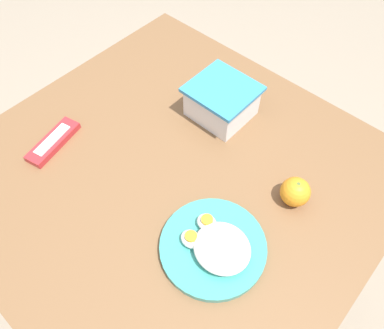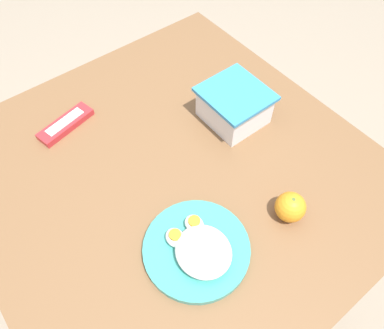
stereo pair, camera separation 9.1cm
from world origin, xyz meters
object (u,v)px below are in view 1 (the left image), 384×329
object	(u,v)px
food_container	(221,103)
orange_fruit	(295,192)
rice_plate	(215,246)
candy_bar	(53,142)

from	to	relation	value
food_container	orange_fruit	bearing A→B (deg)	-18.22
orange_fruit	rice_plate	world-z (taller)	orange_fruit
food_container	rice_plate	bearing A→B (deg)	-52.21
candy_bar	rice_plate	bearing A→B (deg)	6.47
food_container	orange_fruit	xyz separation A→B (m)	(0.30, -0.10, -0.01)
food_container	candy_bar	xyz separation A→B (m)	(-0.26, -0.38, -0.03)
orange_fruit	candy_bar	distance (m)	0.62
rice_plate	candy_bar	size ratio (longest dim) A/B	1.39
orange_fruit	rice_plate	xyz separation A→B (m)	(-0.05, -0.22, -0.01)
food_container	candy_bar	world-z (taller)	food_container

